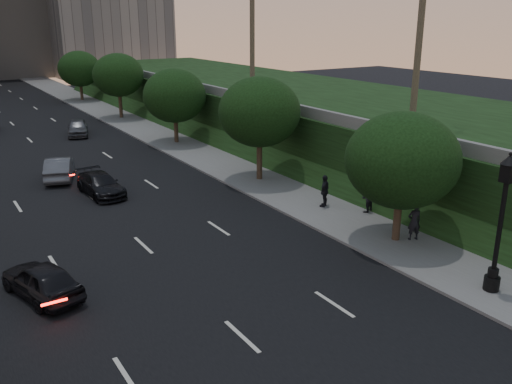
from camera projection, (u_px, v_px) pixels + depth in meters
road_surface at (60, 169)px, 38.21m from camera, size 16.00×140.00×0.02m
sidewalk_right at (192, 150)px, 43.41m from camera, size 4.50×140.00×0.15m
embankment at (323, 116)px, 47.18m from camera, size 18.00×90.00×4.00m
parapet_wall at (239, 96)px, 42.13m from camera, size 0.35×90.00×0.70m
tree_right_a at (402, 160)px, 24.52m from camera, size 5.20×5.20×6.24m
tree_right_b at (259, 112)px, 34.02m from camera, size 5.20×5.20×6.74m
tree_right_c at (175, 96)px, 44.63m from camera, size 5.20×5.20×6.24m
tree_right_d at (118, 75)px, 55.74m from camera, size 5.20×5.20×6.74m
tree_right_e at (79, 69)px, 67.95m from camera, size 5.20×5.20×6.24m
street_lamp at (499, 230)px, 20.19m from camera, size 0.64×0.64×5.62m
sedan_near_left at (42, 280)px, 20.53m from camera, size 2.71×4.39×1.40m
sedan_mid_left at (59, 168)px, 35.56m from camera, size 2.91×4.81×1.50m
sedan_near_right at (101, 185)px, 32.40m from camera, size 2.13×4.60×1.30m
sedan_far_right at (78, 128)px, 48.68m from camera, size 2.85×4.64×1.48m
pedestrian_a at (414, 221)px, 25.41m from camera, size 0.77×0.63×1.82m
pedestrian_b at (367, 197)px, 29.09m from camera, size 0.94×0.81×1.66m
pedestrian_c at (325, 191)px, 29.91m from camera, size 1.13×0.93×1.81m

